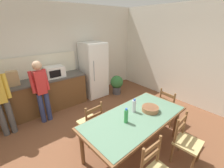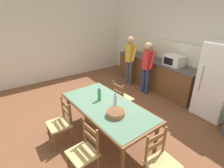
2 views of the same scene
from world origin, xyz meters
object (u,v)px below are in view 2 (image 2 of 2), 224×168
Objects in this scene: paper_bag at (148,52)px; person_at_sink at (130,58)px; chair_side_far_left at (122,99)px; microwave at (174,61)px; serving_bowl at (116,113)px; chair_side_near_left at (61,123)px; bottle_off_centre at (115,100)px; person_at_counter at (147,66)px; bottle_near_centre at (99,95)px; dining_table at (107,109)px; chair_side_near_right at (84,152)px; refrigerator at (218,82)px; chair_head_end at (161,162)px.

person_at_sink is at bearing -124.54° from paper_bag.
chair_side_far_left is at bearing -61.42° from paper_bag.
paper_bag is (-1.00, -0.01, 0.03)m from microwave.
serving_bowl is (0.87, -2.65, -0.26)m from microwave.
chair_side_near_left is (1.09, -3.40, -0.67)m from paper_bag.
chair_side_far_left is at bearing -135.15° from person_at_sink.
chair_side_near_left is 0.56× the size of person_at_sink.
person_at_counter is (-1.13, 1.95, -0.01)m from bottle_off_centre.
bottle_near_centre is 2.64m from person_at_sink.
person_at_sink reaches higher than person_at_counter.
chair_side_near_left is (-0.41, -0.81, -0.25)m from dining_table.
person_at_counter is at bearing 112.42° from chair_side_near_right.
refrigerator is 3.61m from chair_side_near_left.
microwave is 2.63m from bottle_near_centre.
bottle_near_centre is 0.30× the size of chair_head_end.
bottle_off_centre is at bearing -57.00° from paper_bag.
microwave is at bearing 91.65° from chair_side_near_left.
serving_bowl is at bearing 99.90° from chair_head_end.
serving_bowl is at bearing -71.87° from microwave.
chair_side_near_left is (-0.16, -0.79, -0.45)m from bottle_near_centre.
chair_side_near_left reaches higher than serving_bowl.
person_at_counter reaches higher than serving_bowl.
refrigerator is 1.98× the size of chair_side_near_left.
chair_side_near_left is at bearing 89.27° from chair_side_far_left.
microwave is 2.80m from serving_bowl.
chair_side_far_left is 1.00× the size of chair_side_near_right.
bottle_off_centre is (0.60, -2.47, -0.19)m from microwave.
bottle_off_centre is 1.07m from chair_side_near_right.
person_at_sink is at bearing 88.56° from person_at_counter.
microwave is 0.55× the size of chair_side_far_left.
bottle_off_centre reaches higher than serving_bowl.
bottle_near_centre is at bearing 103.80° from chair_side_far_left.
paper_bag is (-2.27, 0.01, 0.22)m from refrigerator.
bottle_off_centre is at bearing -135.50° from person_at_sink.
chair_side_near_left is (-0.50, -0.93, -0.45)m from bottle_off_centre.
chair_side_far_left is at bearing -124.74° from refrigerator.
person_at_sink reaches higher than chair_side_near_left.
chair_head_end is at bearing -2.22° from bottle_off_centre.
chair_head_end is (0.81, 0.83, 0.00)m from chair_side_near_right.
microwave is 1.95m from chair_side_far_left.
serving_bowl is at bearing -34.10° from bottle_off_centre.
person_at_sink reaches higher than microwave.
refrigerator is at bearing -79.56° from person_at_sink.
bottle_off_centre is at bearing 61.64° from chair_side_near_left.
person_at_sink is (-1.84, 2.10, 0.22)m from dining_table.
chair_side_near_right and chair_side_near_left have the same top height.
bottle_off_centre reaches higher than dining_table.
person_at_sink is 0.81m from person_at_counter.
bottle_off_centre is 0.30× the size of chair_side_near_right.
bottle_near_centre is 0.17× the size of person_at_sink.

